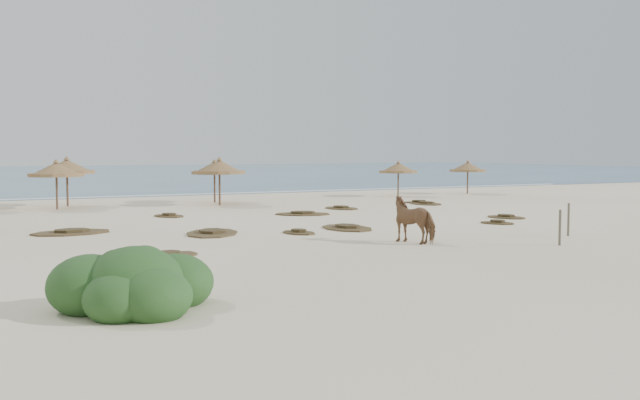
{
  "coord_description": "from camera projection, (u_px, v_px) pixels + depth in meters",
  "views": [
    {
      "loc": [
        -12.53,
        -21.83,
        3.06
      ],
      "look_at": [
        1.02,
        5.0,
        0.95
      ],
      "focal_mm": 40.0,
      "sensor_mm": 36.0,
      "label": 1
    }
  ],
  "objects": [
    {
      "name": "ground",
      "position": [
        358.0,
        236.0,
        25.28
      ],
      "size": [
        160.0,
        160.0,
        0.0
      ],
      "primitive_type": "plane",
      "color": "beige",
      "rests_on": "ground"
    },
    {
      "name": "ocean",
      "position": [
        69.0,
        174.0,
        92.07
      ],
      "size": [
        200.0,
        100.0,
        0.01
      ],
      "primitive_type": "cube",
      "color": "navy",
      "rests_on": "ground"
    },
    {
      "name": "foam_line",
      "position": [
        168.0,
        195.0,
        48.43
      ],
      "size": [
        70.0,
        0.6,
        0.01
      ],
      "primitive_type": "cube",
      "color": "silver",
      "rests_on": "ground"
    },
    {
      "name": "palapa_1",
      "position": [
        67.0,
        167.0,
        38.79
      ],
      "size": [
        3.79,
        3.79,
        2.75
      ],
      "rotation": [
        0.0,
        0.0,
        -0.37
      ],
      "color": "brown",
      "rests_on": "ground"
    },
    {
      "name": "palapa_2",
      "position": [
        56.0,
        170.0,
        36.69
      ],
      "size": [
        3.29,
        3.29,
        2.61
      ],
      "rotation": [
        0.0,
        0.0,
        0.2
      ],
      "color": "brown",
      "rests_on": "ground"
    },
    {
      "name": "palapa_3",
      "position": [
        219.0,
        168.0,
        39.33
      ],
      "size": [
        3.06,
        3.06,
        2.7
      ],
      "rotation": [
        0.0,
        0.0,
        0.07
      ],
      "color": "brown",
      "rests_on": "ground"
    },
    {
      "name": "palapa_4",
      "position": [
        214.0,
        169.0,
        41.63
      ],
      "size": [
        3.15,
        3.15,
        2.55
      ],
      "rotation": [
        0.0,
        0.0,
        0.17
      ],
      "color": "brown",
      "rests_on": "ground"
    },
    {
      "name": "palapa_5",
      "position": [
        398.0,
        168.0,
        47.1
      ],
      "size": [
        2.92,
        2.92,
        2.39
      ],
      "rotation": [
        0.0,
        0.0,
        0.16
      ],
      "color": "brown",
      "rests_on": "ground"
    },
    {
      "name": "palapa_6",
      "position": [
        468.0,
        167.0,
        49.97
      ],
      "size": [
        3.17,
        3.17,
        2.39
      ],
      "rotation": [
        0.0,
        0.0,
        0.29
      ],
      "color": "brown",
      "rests_on": "ground"
    },
    {
      "name": "horse",
      "position": [
        415.0,
        219.0,
        23.59
      ],
      "size": [
        1.43,
        1.99,
        1.53
      ],
      "primitive_type": "imported",
      "rotation": [
        0.0,
        0.0,
        3.52
      ],
      "color": "brown",
      "rests_on": "ground"
    },
    {
      "name": "fence_post_near",
      "position": [
        560.0,
        228.0,
        22.84
      ],
      "size": [
        0.1,
        0.1,
        1.16
      ],
      "primitive_type": "cylinder",
      "rotation": [
        0.0,
        0.0,
        -0.2
      ],
      "color": "#645D4B",
      "rests_on": "ground"
    },
    {
      "name": "fence_post_far",
      "position": [
        568.0,
        220.0,
        25.38
      ],
      "size": [
        0.11,
        0.11,
        1.18
      ],
      "primitive_type": "cylinder",
      "rotation": [
        0.0,
        0.0,
        0.33
      ],
      "color": "#645D4B",
      "rests_on": "ground"
    },
    {
      "name": "bush",
      "position": [
        135.0,
        286.0,
        13.58
      ],
      "size": [
        3.2,
        2.82,
        1.43
      ],
      "rotation": [
        0.0,
        0.0,
        0.14
      ],
      "color": "#2D5223",
      "rests_on": "ground"
    },
    {
      "name": "scrub_1",
      "position": [
        71.0,
        232.0,
        26.18
      ],
      "size": [
        3.12,
        2.24,
        0.16
      ],
      "rotation": [
        0.0,
        0.0,
        0.13
      ],
      "color": "brown",
      "rests_on": "ground"
    },
    {
      "name": "scrub_2",
      "position": [
        299.0,
        232.0,
        26.18
      ],
      "size": [
        1.25,
        1.68,
        0.16
      ],
      "rotation": [
        0.0,
        0.0,
        1.74
      ],
      "color": "brown",
      "rests_on": "ground"
    },
    {
      "name": "scrub_3",
      "position": [
        303.0,
        214.0,
        33.82
      ],
      "size": [
        3.12,
        2.72,
        0.16
      ],
      "rotation": [
        0.0,
        0.0,
        2.67
      ],
      "color": "brown",
      "rests_on": "ground"
    },
    {
      "name": "scrub_4",
      "position": [
        506.0,
        217.0,
        32.16
      ],
      "size": [
        1.66,
        2.11,
        0.16
      ],
      "rotation": [
        0.0,
        0.0,
        1.84
      ],
      "color": "brown",
      "rests_on": "ground"
    },
    {
      "name": "scrub_5",
      "position": [
        426.0,
        203.0,
        40.3
      ],
      "size": [
        1.49,
        2.27,
        0.16
      ],
      "rotation": [
        0.0,
        0.0,
        1.58
      ],
      "color": "brown",
      "rests_on": "ground"
    },
    {
      "name": "scrub_7",
      "position": [
        341.0,
        208.0,
        37.17
      ],
      "size": [
        1.79,
        2.38,
        0.16
      ],
      "rotation": [
        0.0,
        0.0,
        1.77
      ],
      "color": "brown",
      "rests_on": "ground"
    },
    {
      "name": "scrub_9",
      "position": [
        347.0,
        228.0,
        27.73
      ],
      "size": [
        1.79,
        2.7,
        0.16
      ],
      "rotation": [
        0.0,
        0.0,
        1.55
      ],
      "color": "brown",
      "rests_on": "ground"
    },
    {
      "name": "scrub_10",
      "position": [
        419.0,
        202.0,
        41.43
      ],
      "size": [
        2.19,
        1.82,
        0.16
      ],
      "rotation": [
        0.0,
        0.0,
        2.76
      ],
      "color": "brown",
      "rests_on": "ground"
    },
    {
      "name": "scrub_11",
      "position": [
        166.0,
        255.0,
        20.36
      ],
      "size": [
        2.46,
        2.1,
        0.16
      ],
      "rotation": [
        0.0,
        0.0,
        0.43
      ],
      "color": "brown",
      "rests_on": "ground"
    },
    {
      "name": "scrub_12",
      "position": [
        497.0,
        223.0,
        29.64
      ],
      "size": [
        1.48,
        1.72,
        0.16
      ],
      "rotation": [
        0.0,
        0.0,
        2.02
      ],
      "color": "brown",
      "rests_on": "ground"
    },
    {
      "name": "scrub_13",
      "position": [
        169.0,
        216.0,
        32.81
      ],
      "size": [
        1.6,
        2.04,
        0.16
      ],
      "rotation": [
        0.0,
        0.0,
        1.84
      ],
      "color": "brown",
      "rests_on": "ground"
    },
    {
      "name": "scrub_14",
      "position": [
        212.0,
        233.0,
        26.01
      ],
      "size": [
        2.93,
        3.39,
        0.16
      ],
      "rotation": [
        0.0,
        0.0,
        1.12
      ],
      "color": "brown",
      "rests_on": "ground"
    }
  ]
}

